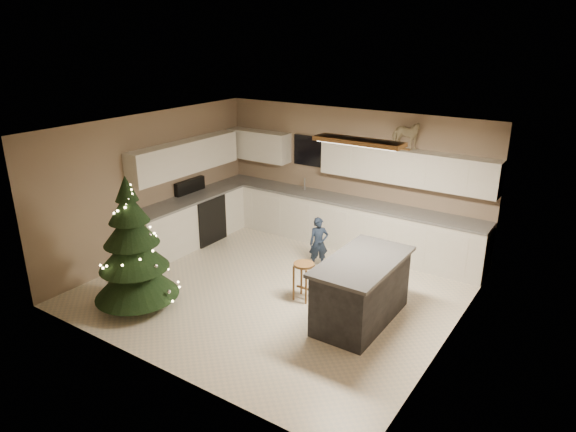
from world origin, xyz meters
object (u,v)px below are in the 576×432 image
(christmas_tree, at_px, (133,255))
(toddler, at_px, (319,243))
(rocking_horse, at_px, (405,135))
(bar_stool, at_px, (304,272))
(island, at_px, (362,290))

(christmas_tree, xyz_separation_m, toddler, (1.59, 2.67, -0.38))
(christmas_tree, height_order, toddler, christmas_tree)
(christmas_tree, distance_m, toddler, 3.13)
(toddler, bearing_deg, rocking_horse, 11.76)
(bar_stool, relative_size, rocking_horse, 1.02)
(rocking_horse, bearing_deg, bar_stool, 173.93)
(island, bearing_deg, bar_stool, 176.33)
(island, height_order, toddler, island)
(island, height_order, rocking_horse, rocking_horse)
(island, distance_m, bar_stool, 1.01)
(island, bearing_deg, rocking_horse, 100.41)
(bar_stool, distance_m, toddler, 1.16)
(christmas_tree, bearing_deg, rocking_horse, 57.15)
(toddler, bearing_deg, island, -81.27)
(bar_stool, relative_size, toddler, 0.66)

